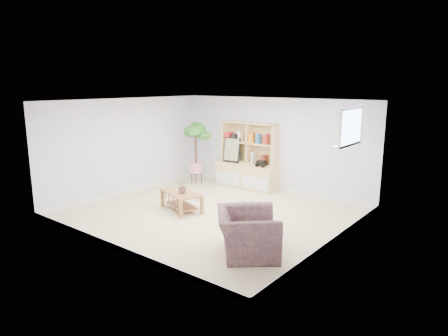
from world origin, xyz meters
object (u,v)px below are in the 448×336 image
Objects in this scene: storage_unit at (247,156)px; coffee_table at (181,201)px; armchair at (247,230)px; floor_tree at (196,153)px.

storage_unit is 1.69× the size of coffee_table.
armchair reaches higher than coffee_table.
coffee_table is (0.01, -2.50, -0.66)m from storage_unit.
floor_tree is (-1.36, -0.52, -0.02)m from storage_unit.
armchair is (3.83, -2.96, -0.44)m from floor_tree.
armchair is at bearing -37.72° from floor_tree.
storage_unit is at bearing -5.18° from armchair.
coffee_table is at bearing 27.88° from armchair.
storage_unit reaches higher than armchair.
coffee_table is at bearing -89.75° from storage_unit.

